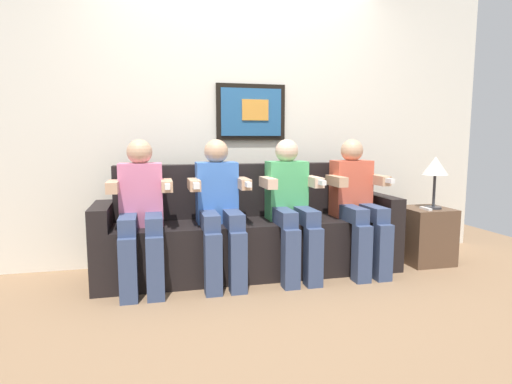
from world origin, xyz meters
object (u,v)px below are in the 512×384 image
(side_table_right, at_px, (425,235))
(table_lamp, at_px, (435,168))
(person_rightmost, at_px, (357,200))
(person_left_center, at_px, (219,205))
(person_right_center, at_px, (291,202))
(person_leftmost, at_px, (141,208))
(spare_remote_on_table, at_px, (426,209))
(couch, at_px, (251,235))

(side_table_right, distance_m, table_lamp, 0.61)
(person_rightmost, xyz_separation_m, table_lamp, (0.75, 0.02, 0.25))
(person_left_center, height_order, person_right_center, same)
(person_left_center, bearing_deg, person_right_center, 0.05)
(person_leftmost, xyz_separation_m, spare_remote_on_table, (2.39, -0.02, -0.10))
(spare_remote_on_table, bearing_deg, person_right_center, 178.90)
(person_left_center, relative_size, person_rightmost, 1.00)
(person_leftmost, relative_size, person_left_center, 1.00)
(table_lamp, bearing_deg, person_left_center, -179.53)
(person_left_center, relative_size, side_table_right, 2.22)
(couch, relative_size, person_leftmost, 2.23)
(person_left_center, xyz_separation_m, person_right_center, (0.58, 0.00, -0.00))
(couch, bearing_deg, spare_remote_on_table, -7.21)
(person_rightmost, distance_m, table_lamp, 0.79)
(person_right_center, distance_m, person_rightmost, 0.58)
(person_rightmost, relative_size, spare_remote_on_table, 8.54)
(person_leftmost, distance_m, table_lamp, 2.51)
(person_rightmost, height_order, table_lamp, person_rightmost)
(person_leftmost, xyz_separation_m, person_right_center, (1.16, 0.00, 0.00))
(couch, distance_m, person_left_center, 0.45)
(person_left_center, relative_size, person_right_center, 1.00)
(person_left_center, xyz_separation_m, side_table_right, (1.88, 0.06, -0.36))
(couch, relative_size, table_lamp, 5.38)
(side_table_right, bearing_deg, couch, 176.13)
(person_left_center, height_order, side_table_right, person_left_center)
(couch, distance_m, person_right_center, 0.45)
(couch, distance_m, spare_remote_on_table, 1.54)
(couch, bearing_deg, person_leftmost, -169.07)
(person_leftmost, relative_size, table_lamp, 2.41)
(spare_remote_on_table, bearing_deg, table_lamp, 20.58)
(couch, xyz_separation_m, spare_remote_on_table, (1.52, -0.19, 0.20))
(person_leftmost, relative_size, person_rightmost, 1.00)
(side_table_right, height_order, table_lamp, table_lamp)
(spare_remote_on_table, bearing_deg, side_table_right, 50.67)
(person_rightmost, relative_size, table_lamp, 2.41)
(person_leftmost, relative_size, person_right_center, 1.00)
(table_lamp, bearing_deg, side_table_right, 126.28)
(person_left_center, relative_size, table_lamp, 2.41)
(person_leftmost, distance_m, side_table_right, 2.49)
(person_rightmost, height_order, spare_remote_on_table, person_rightmost)
(couch, height_order, spare_remote_on_table, couch)
(person_rightmost, bearing_deg, side_table_right, 4.89)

